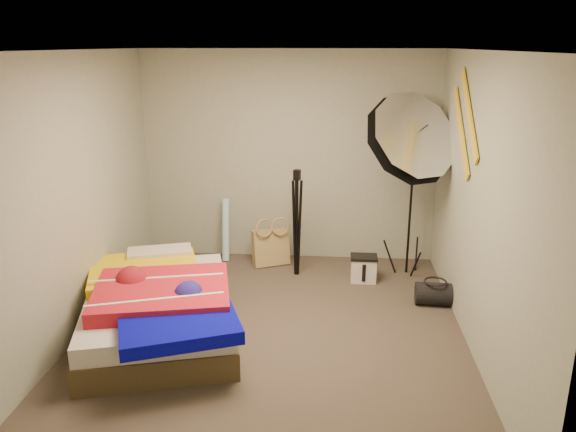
# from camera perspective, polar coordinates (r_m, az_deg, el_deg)

# --- Properties ---
(floor) EXTENTS (4.00, 4.00, 0.00)m
(floor) POSITION_cam_1_polar(r_m,az_deg,el_deg) (5.27, -1.65, -11.85)
(floor) COLOR #4C4339
(floor) RESTS_ON ground
(ceiling) EXTENTS (4.00, 4.00, 0.00)m
(ceiling) POSITION_cam_1_polar(r_m,az_deg,el_deg) (4.61, -1.92, 16.48)
(ceiling) COLOR silver
(ceiling) RESTS_ON wall_back
(wall_back) EXTENTS (3.50, 0.00, 3.50)m
(wall_back) POSITION_cam_1_polar(r_m,az_deg,el_deg) (6.73, 0.11, 5.97)
(wall_back) COLOR #989E8E
(wall_back) RESTS_ON floor
(wall_front) EXTENTS (3.50, 0.00, 3.50)m
(wall_front) POSITION_cam_1_polar(r_m,az_deg,el_deg) (2.93, -6.13, -9.27)
(wall_front) COLOR #989E8E
(wall_front) RESTS_ON floor
(wall_left) EXTENTS (0.00, 4.00, 4.00)m
(wall_left) POSITION_cam_1_polar(r_m,az_deg,el_deg) (5.27, -21.04, 1.68)
(wall_left) COLOR #989E8E
(wall_left) RESTS_ON floor
(wall_right) EXTENTS (0.00, 4.00, 4.00)m
(wall_right) POSITION_cam_1_polar(r_m,az_deg,el_deg) (4.92, 18.94, 0.84)
(wall_right) COLOR #989E8E
(wall_right) RESTS_ON floor
(tote_bag) EXTENTS (0.48, 0.36, 0.45)m
(tote_bag) POSITION_cam_1_polar(r_m,az_deg,el_deg) (6.72, -1.77, -3.19)
(tote_bag) COLOR tan
(tote_bag) RESTS_ON floor
(wrapping_roll) EXTENTS (0.09, 0.22, 0.77)m
(wrapping_roll) POSITION_cam_1_polar(r_m,az_deg,el_deg) (6.87, -6.34, -1.39)
(wrapping_roll) COLOR #64BFE2
(wrapping_roll) RESTS_ON floor
(camera_case) EXTENTS (0.28, 0.20, 0.28)m
(camera_case) POSITION_cam_1_polar(r_m,az_deg,el_deg) (6.34, 7.67, -5.41)
(camera_case) COLOR silver
(camera_case) RESTS_ON floor
(duffel_bag) EXTENTS (0.39, 0.25, 0.23)m
(duffel_bag) POSITION_cam_1_polar(r_m,az_deg,el_deg) (5.94, 14.65, -7.66)
(duffel_bag) COLOR black
(duffel_bag) RESTS_ON floor
(wall_stripe_upper) EXTENTS (0.02, 0.91, 0.78)m
(wall_stripe_upper) POSITION_cam_1_polar(r_m,az_deg,el_deg) (5.35, 17.94, 9.86)
(wall_stripe_upper) COLOR gold
(wall_stripe_upper) RESTS_ON wall_right
(wall_stripe_lower) EXTENTS (0.02, 0.91, 0.78)m
(wall_stripe_lower) POSITION_cam_1_polar(r_m,az_deg,el_deg) (5.62, 17.20, 8.18)
(wall_stripe_lower) COLOR gold
(wall_stripe_lower) RESTS_ON wall_right
(bed) EXTENTS (1.77, 2.17, 0.54)m
(bed) POSITION_cam_1_polar(r_m,az_deg,el_deg) (5.28, -12.93, -8.97)
(bed) COLOR #4A3C24
(bed) RESTS_ON floor
(photo_umbrella) EXTENTS (1.06, 1.17, 2.19)m
(photo_umbrella) POSITION_cam_1_polar(r_m,az_deg,el_deg) (6.08, 12.14, 7.47)
(photo_umbrella) COLOR black
(photo_umbrella) RESTS_ON floor
(camera_tripod) EXTENTS (0.08, 0.08, 1.23)m
(camera_tripod) POSITION_cam_1_polar(r_m,az_deg,el_deg) (6.28, 0.90, 0.04)
(camera_tripod) COLOR black
(camera_tripod) RESTS_ON floor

